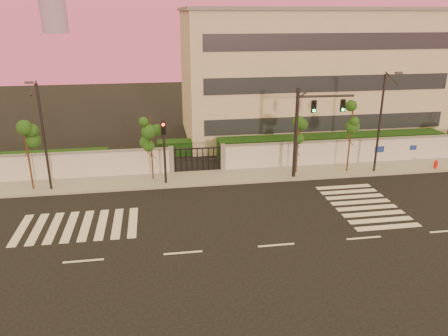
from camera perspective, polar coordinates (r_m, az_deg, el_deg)
The scene contains 15 objects.
ground at distance 23.91m, azimuth 6.84°, elevation -9.98°, with size 120.00×120.00×0.00m, color black.
sidewalk at distance 33.15m, azimuth 1.97°, elevation -1.04°, with size 60.00×3.00×0.15m, color gray.
perimeter_wall at distance 34.23m, azimuth 1.68°, elevation 1.40°, with size 60.00×0.36×2.20m.
hedge_row at distance 37.07m, azimuth 2.50°, elevation 2.41°, with size 41.00×4.25×1.80m.
institutional_building at distance 44.89m, azimuth 10.77°, elevation 12.09°, with size 24.40×12.40×12.25m.
road_markings at distance 26.81m, azimuth 1.40°, elevation -6.38°, with size 57.00×7.62×0.02m.
street_tree_b at distance 32.29m, azimuth -24.39°, elevation 3.21°, with size 1.57×1.25×4.90m.
street_tree_c at distance 31.68m, azimuth -9.52°, elevation 4.36°, with size 1.35×1.08×4.86m.
street_tree_d at distance 33.21m, azimuth 9.71°, elevation 4.62°, with size 1.38×1.10×4.53m.
street_tree_e at distance 34.31m, azimuth 16.35°, elevation 5.81°, with size 1.48×1.18×5.50m.
traffic_signal_main at distance 32.33m, azimuth 10.90°, elevation 5.92°, with size 4.31×0.45×6.81m.
traffic_signal_secondary at distance 30.93m, azimuth -7.83°, elevation 3.15°, with size 0.38×0.36×4.88m.
streetlight_west at distance 31.49m, azimuth -22.60°, elevation 4.28°, with size 0.47×1.89×7.85m.
streetlight_east at distance 34.68m, azimuth 19.85°, elevation 6.03°, with size 0.48×1.92×7.97m.
fire_hydrant at distance 38.31m, azimuth 25.91°, elevation 0.34°, with size 0.33×0.31×0.83m.
Camera 1 is at (-6.05, -19.94, 11.73)m, focal length 35.00 mm.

